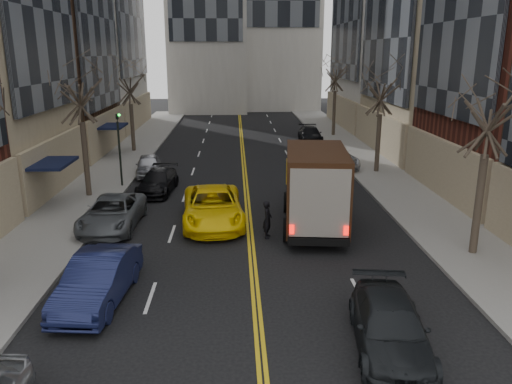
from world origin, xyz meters
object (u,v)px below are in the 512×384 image
at_px(observer_sedan, 390,327).
at_px(pedestrian, 267,219).
at_px(ups_truck, 315,188).
at_px(taxi, 213,207).

height_order(observer_sedan, pedestrian, pedestrian).
bearing_deg(observer_sedan, ups_truck, 100.35).
bearing_deg(ups_truck, taxi, 176.70).
bearing_deg(pedestrian, ups_truck, -51.97).
xyz_separation_m(ups_truck, pedestrian, (-2.24, -1.22, -1.06)).
relative_size(ups_truck, observer_sedan, 1.44).
bearing_deg(observer_sedan, taxi, 123.42).
bearing_deg(ups_truck, pedestrian, -145.47).
xyz_separation_m(observer_sedan, taxi, (-5.21, 10.64, 0.14)).
relative_size(ups_truck, pedestrian, 4.26).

